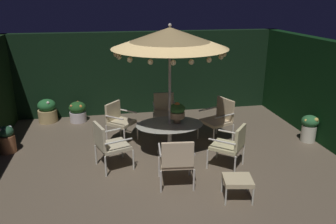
% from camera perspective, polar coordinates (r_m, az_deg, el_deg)
% --- Properties ---
extents(ground_plane, '(8.13, 6.93, 0.02)m').
position_cam_1_polar(ground_plane, '(7.38, -0.25, -8.04)').
color(ground_plane, brown).
extents(hedge_backdrop_rear, '(8.13, 0.30, 2.42)m').
position_cam_1_polar(hedge_backdrop_rear, '(10.08, -3.69, 6.76)').
color(hedge_backdrop_rear, black).
rests_on(hedge_backdrop_rear, ground_plane).
extents(hedge_backdrop_right, '(0.30, 6.93, 2.42)m').
position_cam_1_polar(hedge_backdrop_right, '(8.50, 26.69, 2.41)').
color(hedge_backdrop_right, black).
rests_on(hedge_backdrop_right, ground_plane).
extents(patio_dining_table, '(1.50, 1.09, 0.70)m').
position_cam_1_polar(patio_dining_table, '(7.41, 0.29, -3.08)').
color(patio_dining_table, silver).
rests_on(patio_dining_table, ground_plane).
extents(patio_umbrella, '(2.41, 2.41, 2.86)m').
position_cam_1_polar(patio_umbrella, '(6.90, 0.32, 12.56)').
color(patio_umbrella, beige).
rests_on(patio_umbrella, ground_plane).
extents(centerpiece_planter, '(0.36, 0.36, 0.48)m').
position_cam_1_polar(centerpiece_planter, '(7.33, 1.57, 0.14)').
color(centerpiece_planter, tan).
rests_on(centerpiece_planter, patio_dining_table).
extents(patio_chair_north, '(0.79, 0.79, 0.95)m').
position_cam_1_polar(patio_chair_north, '(8.14, -8.47, -1.13)').
color(patio_chair_north, beige).
rests_on(patio_chair_north, ground_plane).
extents(patio_chair_northeast, '(0.79, 0.80, 0.98)m').
position_cam_1_polar(patio_chair_northeast, '(6.85, -10.16, -5.22)').
color(patio_chair_northeast, silver).
rests_on(patio_chair_northeast, ground_plane).
extents(patio_chair_east, '(0.69, 0.65, 0.97)m').
position_cam_1_polar(patio_chair_east, '(6.11, 1.48, -8.07)').
color(patio_chair_east, beige).
rests_on(patio_chair_east, ground_plane).
extents(patio_chair_southeast, '(0.83, 0.83, 0.94)m').
position_cam_1_polar(patio_chair_southeast, '(6.89, 10.75, -5.35)').
color(patio_chair_southeast, beige).
rests_on(patio_chair_southeast, ground_plane).
extents(patio_chair_south, '(0.81, 0.82, 1.03)m').
position_cam_1_polar(patio_chair_south, '(8.20, 8.80, -0.83)').
color(patio_chair_south, beige).
rests_on(patio_chair_south, ground_plane).
extents(patio_chair_southwest, '(0.64, 0.65, 0.97)m').
position_cam_1_polar(patio_chair_southwest, '(8.74, -0.65, 0.41)').
color(patio_chair_southwest, beige).
rests_on(patio_chair_southwest, ground_plane).
extents(ottoman_footrest, '(0.56, 0.52, 0.40)m').
position_cam_1_polar(ottoman_footrest, '(6.00, 11.85, -11.47)').
color(ottoman_footrest, beige).
rests_on(ottoman_footrest, ground_plane).
extents(potted_plant_back_center, '(0.37, 0.37, 0.62)m').
position_cam_1_polar(potted_plant_back_center, '(8.37, -25.91, -4.23)').
color(potted_plant_back_center, '#A3633E').
rests_on(potted_plant_back_center, ground_plane).
extents(potted_plant_back_left, '(0.52, 0.52, 0.66)m').
position_cam_1_polar(potted_plant_back_left, '(9.97, -19.98, 0.21)').
color(potted_plant_back_left, tan).
rests_on(potted_plant_back_left, ground_plane).
extents(potted_plant_left_far, '(0.47, 0.47, 0.58)m').
position_cam_1_polar(potted_plant_left_far, '(9.74, -15.19, 0.09)').
color(potted_plant_left_far, silver).
rests_on(potted_plant_left_far, ground_plane).
extents(potted_plant_back_right, '(0.41, 0.41, 0.66)m').
position_cam_1_polar(potted_plant_back_right, '(8.78, 23.03, -2.39)').
color(potted_plant_back_right, beige).
rests_on(potted_plant_back_right, ground_plane).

